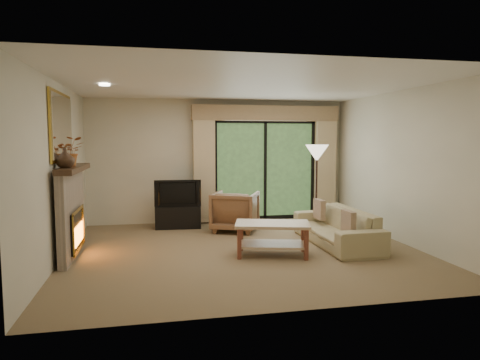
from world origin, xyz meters
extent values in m
plane|color=#7A6445|center=(0.00, 0.00, 0.00)|extent=(5.50, 5.50, 0.00)
plane|color=silver|center=(0.00, 0.00, 2.60)|extent=(5.50, 5.50, 0.00)
plane|color=beige|center=(0.00, 2.50, 1.30)|extent=(5.00, 0.00, 5.00)
plane|color=beige|center=(0.00, -2.50, 1.30)|extent=(5.00, 0.00, 5.00)
plane|color=beige|center=(-2.75, 0.00, 1.30)|extent=(0.00, 5.00, 5.00)
plane|color=beige|center=(2.75, 0.00, 1.30)|extent=(0.00, 5.00, 5.00)
cube|color=tan|center=(-0.35, 2.34, 1.20)|extent=(0.45, 0.18, 2.35)
cube|color=tan|center=(2.35, 2.34, 1.20)|extent=(0.45, 0.18, 2.35)
cube|color=#967956|center=(1.00, 2.36, 2.32)|extent=(3.20, 0.24, 0.32)
cube|color=black|center=(-0.93, 1.95, 0.22)|extent=(0.91, 0.45, 0.45)
imported|color=black|center=(-0.93, 1.95, 0.71)|extent=(0.92, 0.17, 0.53)
imported|color=brown|center=(0.14, 1.44, 0.38)|extent=(1.09, 1.10, 0.77)
imported|color=tan|center=(1.61, 0.05, 0.30)|extent=(0.82, 2.05, 0.60)
cube|color=brown|center=(1.54, -0.54, 0.50)|extent=(0.09, 0.34, 0.34)
cube|color=brown|center=(1.54, 0.64, 0.50)|extent=(0.10, 0.36, 0.36)
imported|color=#382417|center=(-2.61, -0.21, 1.51)|extent=(0.31, 0.31, 0.27)
imported|color=#985325|center=(-2.61, 0.17, 1.59)|extent=(0.45, 0.41, 0.44)
camera|label=1|loc=(-1.41, -6.57, 1.78)|focal=32.00mm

